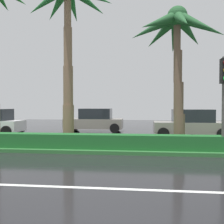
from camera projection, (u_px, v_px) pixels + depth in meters
The scene contains 9 objects.
ground_plane at pixel (126, 145), 12.94m from camera, with size 90.00×42.00×0.10m, color black.
near_lane_divider_stripe at pixel (109, 189), 5.98m from camera, with size 81.00×0.14×0.01m, color white.
median_strip at pixel (125, 145), 11.94m from camera, with size 85.50×4.00×0.15m, color #2D6B33.
median_hedge at pixel (123, 142), 10.54m from camera, with size 76.50×0.70×0.60m.
palm_tree_centre_left at pixel (68, 11), 11.96m from camera, with size 4.32×4.38×7.87m.
palm_tree_centre at pixel (177, 35), 11.39m from camera, with size 4.35×4.19×6.26m.
traffic_signal_median_right at pixel (224, 86), 9.78m from camera, with size 0.28×0.43×3.69m.
car_in_traffic_second at pixel (94, 120), 18.96m from camera, with size 4.30×2.02×1.72m.
car_in_traffic_third at pixel (191, 124), 15.32m from camera, with size 4.30×2.02×1.72m.
Camera 1 is at (0.73, -3.89, 1.97)m, focal length 40.68 mm.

